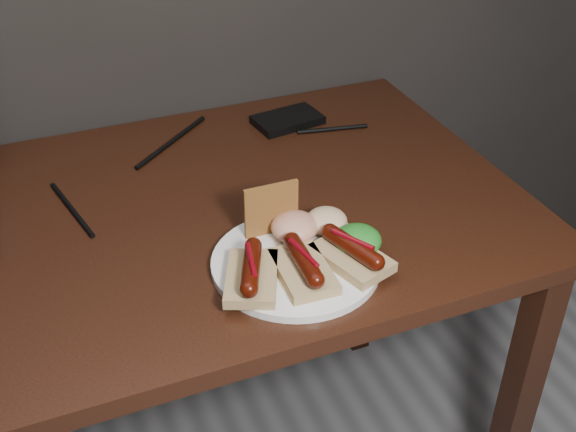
{
  "coord_description": "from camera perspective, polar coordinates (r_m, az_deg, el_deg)",
  "views": [
    {
      "loc": [
        -0.06,
        0.42,
        1.41
      ],
      "look_at": [
        0.26,
        1.21,
        0.82
      ],
      "focal_mm": 45.0,
      "sensor_mm": 36.0,
      "label": 1
    }
  ],
  "objects": [
    {
      "name": "salad_greens",
      "position": [
        1.06,
        5.54,
        -1.9
      ],
      "size": [
        0.07,
        0.07,
        0.04
      ],
      "primitive_type": "ellipsoid",
      "color": "#125D1B",
      "rests_on": "plate"
    },
    {
      "name": "salsa_mound",
      "position": [
        1.08,
        0.52,
        -0.86
      ],
      "size": [
        0.07,
        0.07,
        0.04
      ],
      "primitive_type": "ellipsoid",
      "color": "#A61015",
      "rests_on": "plate"
    },
    {
      "name": "coleslaw_mound",
      "position": [
        1.1,
        3.06,
        -0.39
      ],
      "size": [
        0.06,
        0.06,
        0.04
      ],
      "primitive_type": "ellipsoid",
      "color": "beige",
      "rests_on": "plate"
    },
    {
      "name": "desk_cables",
      "position": [
        1.3,
        -15.2,
        2.89
      ],
      "size": [
        1.03,
        0.33,
        0.01
      ],
      "color": "black",
      "rests_on": "desk"
    },
    {
      "name": "desk",
      "position": [
        1.22,
        -14.38,
        -4.64
      ],
      "size": [
        1.4,
        0.7,
        0.75
      ],
      "color": "black",
      "rests_on": "ground"
    },
    {
      "name": "bread_sausage_right",
      "position": [
        1.04,
        5.08,
        -2.93
      ],
      "size": [
        0.1,
        0.13,
        0.04
      ],
      "color": "tan",
      "rests_on": "plate"
    },
    {
      "name": "crispbread",
      "position": [
        1.08,
        -1.33,
        0.55
      ],
      "size": [
        0.08,
        0.01,
        0.08
      ],
      "primitive_type": "cube",
      "color": "#AC692F",
      "rests_on": "plate"
    },
    {
      "name": "bread_sausage_center",
      "position": [
        1.01,
        1.22,
        -3.98
      ],
      "size": [
        0.08,
        0.12,
        0.04
      ],
      "color": "tan",
      "rests_on": "plate"
    },
    {
      "name": "plate",
      "position": [
        1.05,
        0.61,
        -3.72
      ],
      "size": [
        0.31,
        0.31,
        0.01
      ],
      "primitive_type": "cylinder",
      "rotation": [
        0.0,
        0.0,
        -0.3
      ],
      "color": "white",
      "rests_on": "desk"
    },
    {
      "name": "bread_sausage_left",
      "position": [
        1.0,
        -2.91,
        -4.53
      ],
      "size": [
        0.11,
        0.13,
        0.04
      ],
      "color": "tan",
      "rests_on": "plate"
    },
    {
      "name": "hard_drive",
      "position": [
        1.44,
        -0.03,
        7.6
      ],
      "size": [
        0.14,
        0.1,
        0.02
      ],
      "primitive_type": "cube",
      "rotation": [
        0.0,
        0.0,
        0.14
      ],
      "color": "black",
      "rests_on": "desk"
    }
  ]
}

